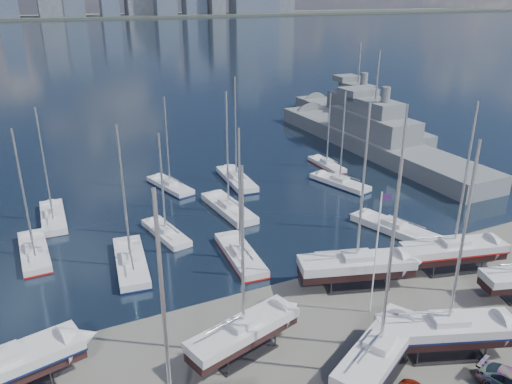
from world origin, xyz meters
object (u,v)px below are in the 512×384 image
sailboat_cradle_0 (2,369)px  naval_ship_west (355,116)px  flagpole (377,246)px  naval_ship_east (372,140)px

sailboat_cradle_0 → naval_ship_west: 83.64m
sailboat_cradle_0 → flagpole: size_ratio=1.54×
sailboat_cradle_0 → flagpole: sailboat_cradle_0 is taller
sailboat_cradle_0 → naval_ship_west: bearing=25.6°
flagpole → sailboat_cradle_0: bearing=174.0°
naval_ship_west → flagpole: naval_ship_west is taller
naval_ship_east → flagpole: naval_ship_east is taller
naval_ship_east → naval_ship_west: size_ratio=1.20×
sailboat_cradle_0 → naval_ship_west: (65.87, 51.55, -0.45)m
naval_ship_west → flagpole: (-37.81, -54.52, 4.62)m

